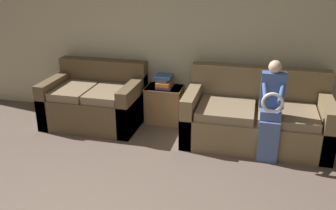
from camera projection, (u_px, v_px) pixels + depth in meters
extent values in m
cube|color=#BCB293|center=(169.00, 33.00, 5.39)|extent=(7.98, 0.06, 2.55)
cube|color=brown|center=(255.00, 128.00, 4.93)|extent=(1.85, 0.98, 0.40)
cube|color=brown|center=(259.00, 85.00, 5.11)|extent=(1.85, 0.20, 0.52)
cube|color=brown|center=(192.00, 113.00, 5.07)|extent=(0.16, 0.98, 0.66)
cube|color=brown|center=(324.00, 125.00, 4.69)|extent=(0.16, 0.98, 0.66)
cube|color=#7A664C|center=(226.00, 110.00, 4.83)|extent=(0.72, 0.74, 0.11)
cube|color=#7A664C|center=(288.00, 115.00, 4.66)|extent=(0.72, 0.74, 0.11)
cube|color=brown|center=(95.00, 108.00, 5.49)|extent=(1.35, 0.95, 0.46)
cube|color=brown|center=(103.00, 73.00, 5.67)|extent=(1.35, 0.20, 0.41)
cube|color=brown|center=(58.00, 99.00, 5.58)|extent=(0.16, 0.95, 0.67)
cube|color=brown|center=(133.00, 105.00, 5.32)|extent=(0.16, 0.95, 0.67)
cube|color=#7A664C|center=(74.00, 91.00, 5.35)|extent=(0.48, 0.71, 0.11)
cube|color=#7A664C|center=(108.00, 94.00, 5.24)|extent=(0.48, 0.71, 0.11)
cube|color=#475B8E|center=(268.00, 142.00, 4.43)|extent=(0.24, 0.10, 0.51)
cube|color=#475B8E|center=(271.00, 113.00, 4.44)|extent=(0.24, 0.28, 0.11)
cube|color=#3D5693|center=(273.00, 90.00, 4.41)|extent=(0.28, 0.14, 0.42)
sphere|color=#DBB293|center=(275.00, 67.00, 4.31)|extent=(0.15, 0.15, 0.15)
torus|color=silver|center=(273.00, 103.00, 4.19)|extent=(0.25, 0.04, 0.25)
cylinder|color=#3D5693|center=(265.00, 90.00, 4.30)|extent=(0.10, 0.31, 0.23)
cylinder|color=#3D5693|center=(282.00, 92.00, 4.26)|extent=(0.10, 0.31, 0.23)
cube|color=olive|center=(164.00, 104.00, 5.53)|extent=(0.52, 0.38, 0.54)
cube|color=#9A724A|center=(164.00, 88.00, 5.44)|extent=(0.54, 0.40, 0.02)
cube|color=#7A4284|center=(165.00, 86.00, 5.43)|extent=(0.22, 0.31, 0.04)
cube|color=orange|center=(165.00, 83.00, 5.40)|extent=(0.19, 0.29, 0.05)
cube|color=#4C4C56|center=(164.00, 79.00, 5.40)|extent=(0.16, 0.29, 0.05)
cube|color=#33569E|center=(164.00, 76.00, 5.38)|extent=(0.24, 0.26, 0.04)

